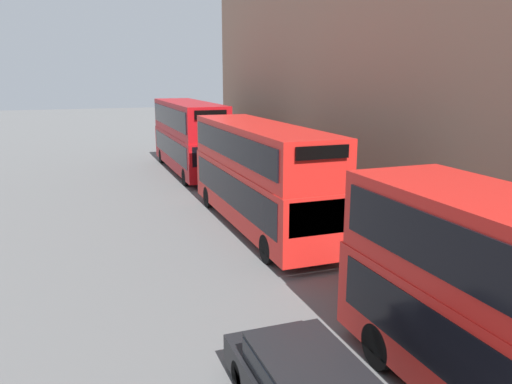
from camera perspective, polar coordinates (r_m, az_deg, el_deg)
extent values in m
cylinder|color=black|center=(11.64, 13.93, -16.68)|extent=(0.30, 1.00, 1.00)
cylinder|color=black|center=(12.92, 22.51, -14.17)|extent=(0.30, 1.00, 1.00)
cube|color=red|center=(20.58, 0.35, -0.16)|extent=(2.55, 11.00, 2.23)
cube|color=red|center=(20.21, 0.35, 5.30)|extent=(2.50, 10.78, 1.72)
cube|color=black|center=(20.52, 0.35, 0.57)|extent=(2.59, 10.12, 1.25)
cube|color=black|center=(20.20, 0.35, 5.54)|extent=(2.59, 10.12, 1.03)
cube|color=black|center=(15.63, 7.39, -2.93)|extent=(2.17, 0.06, 1.11)
cube|color=black|center=(15.19, 7.62, 4.51)|extent=(1.78, 0.06, 0.41)
cylinder|color=black|center=(16.97, 1.39, -6.50)|extent=(0.30, 1.00, 1.00)
cylinder|color=black|center=(17.88, 8.15, -5.60)|extent=(0.30, 1.00, 1.00)
cylinder|color=black|center=(24.10, -5.42, -0.58)|extent=(0.30, 1.00, 1.00)
cylinder|color=black|center=(24.74, -0.38, -0.16)|extent=(0.30, 1.00, 1.00)
cube|color=#A80F14|center=(32.90, -7.65, 4.77)|extent=(2.55, 11.24, 2.20)
cube|color=#A80F14|center=(32.67, -7.76, 8.41)|extent=(2.50, 11.02, 2.00)
cube|color=black|center=(32.87, -7.66, 5.22)|extent=(2.59, 10.34, 1.23)
cube|color=black|center=(32.66, -7.77, 8.59)|extent=(2.59, 10.34, 1.20)
cube|color=black|center=(27.47, -5.11, 4.09)|extent=(2.17, 0.06, 1.10)
cube|color=black|center=(27.20, -5.21, 8.80)|extent=(1.78, 0.06, 0.48)
cylinder|color=black|center=(28.96, -8.02, 1.69)|extent=(0.30, 1.00, 1.00)
cylinder|color=black|center=(29.50, -3.74, 2.01)|extent=(0.30, 1.00, 1.00)
cylinder|color=black|center=(36.74, -10.70, 4.03)|extent=(0.30, 1.00, 1.00)
cylinder|color=black|center=(37.17, -7.27, 4.26)|extent=(0.30, 1.00, 1.00)
cube|color=black|center=(9.48, 6.08, -19.78)|extent=(1.63, 2.60, 0.53)
cube|color=black|center=(9.47, 6.08, -19.64)|extent=(1.67, 2.47, 0.34)
cylinder|color=black|center=(10.71, -1.73, -20.26)|extent=(0.22, 0.64, 0.64)
cylinder|color=black|center=(11.25, 6.64, -18.55)|extent=(0.22, 0.64, 0.64)
cylinder|color=#334C6B|center=(34.28, -4.14, 3.94)|extent=(0.36, 0.36, 1.43)
sphere|color=tan|center=(34.16, -4.17, 5.31)|extent=(0.22, 0.22, 0.22)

